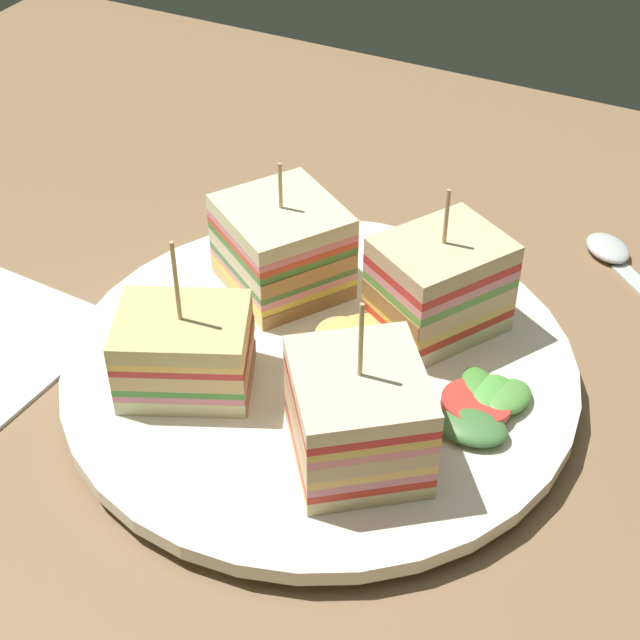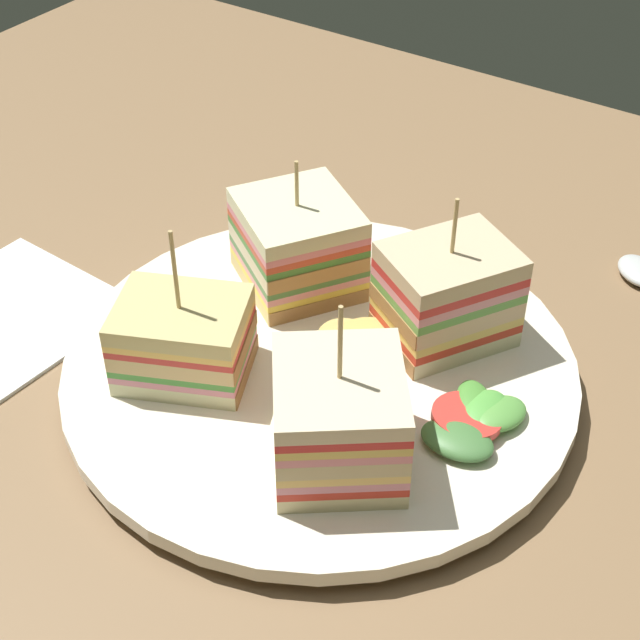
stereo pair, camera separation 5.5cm
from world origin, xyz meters
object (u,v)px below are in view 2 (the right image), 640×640
sandwich_wedge_3 (184,340)px  plate (320,369)px  sandwich_wedge_1 (447,295)px  sandwich_wedge_2 (298,245)px  chip_pile (350,346)px  napkin (0,318)px  sandwich_wedge_0 (339,419)px

sandwich_wedge_3 → plate: bearing=16.6°
plate → sandwich_wedge_3: size_ratio=3.10×
sandwich_wedge_1 → sandwich_wedge_2: (-10.15, -0.47, -0.15)cm
sandwich_wedge_1 → chip_pile: (-3.70, -4.48, -2.41)cm
chip_pile → napkin: chip_pile is taller
napkin → sandwich_wedge_2: bearing=39.4°
plate → napkin: 21.11cm
sandwich_wedge_0 → plate: bearing=4.2°
sandwich_wedge_2 → napkin: bearing=-107.1°
chip_pile → sandwich_wedge_3: bearing=-136.8°
sandwich_wedge_2 → napkin: size_ratio=0.73×
chip_pile → plate: bearing=-127.1°
sandwich_wedge_3 → chip_pile: 9.60cm
sandwich_wedge_1 → plate: bearing=-8.1°
chip_pile → napkin: size_ratio=0.45×
sandwich_wedge_1 → napkin: (-24.84, -12.55, -4.52)cm
sandwich_wedge_2 → sandwich_wedge_3: (-0.43, -10.48, -0.55)cm
plate → sandwich_wedge_1: (4.81, 5.95, 3.70)cm
plate → sandwich_wedge_3: bearing=-139.1°
plate → sandwich_wedge_2: (-5.34, 5.48, 3.55)cm
sandwich_wedge_1 → sandwich_wedge_3: (-10.59, -10.95, -0.70)cm
napkin → sandwich_wedge_0: bearing=1.9°
plate → sandwich_wedge_0: bearing=-48.9°
sandwich_wedge_0 → sandwich_wedge_2: size_ratio=1.04×
sandwich_wedge_1 → sandwich_wedge_0: bearing=31.9°
plate → napkin: size_ratio=2.25×
sandwich_wedge_1 → chip_pile: 6.29cm
sandwich_wedge_2 → chip_pile: (6.45, -4.01, -2.26)cm
plate → chip_pile: chip_pile is taller
chip_pile → napkin: bearing=-159.1°
sandwich_wedge_2 → napkin: sandwich_wedge_2 is taller
sandwich_wedge_3 → napkin: 14.85cm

